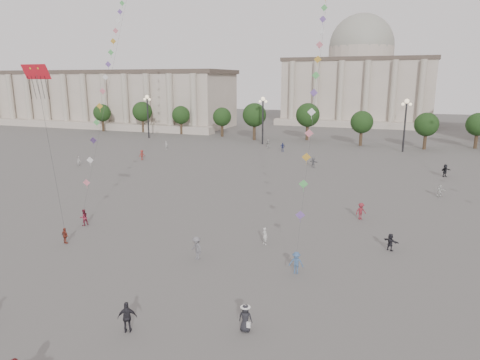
% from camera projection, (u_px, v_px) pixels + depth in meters
% --- Properties ---
extents(ground, '(360.00, 360.00, 0.00)m').
position_uv_depth(ground, '(162.00, 301.00, 28.58)').
color(ground, '#53514E').
rests_on(ground, ground).
extents(hall_west, '(84.00, 26.22, 17.20)m').
position_uv_depth(hall_west, '(108.00, 98.00, 137.75)').
color(hall_west, '#AC9F90').
rests_on(hall_west, ground).
extents(hall_central, '(48.30, 34.30, 35.50)m').
position_uv_depth(hall_central, '(359.00, 80.00, 143.16)').
color(hall_central, '#AC9F90').
rests_on(hall_central, ground).
extents(tree_row, '(137.12, 5.12, 8.00)m').
position_uv_depth(tree_row, '(335.00, 120.00, 98.48)').
color(tree_row, '#322719').
rests_on(tree_row, ground).
extents(lamp_post_far_west, '(2.00, 0.90, 10.65)m').
position_uv_depth(lamp_post_far_west, '(148.00, 109.00, 106.02)').
color(lamp_post_far_west, '#262628').
rests_on(lamp_post_far_west, ground).
extents(lamp_post_mid_west, '(2.00, 0.90, 10.65)m').
position_uv_depth(lamp_post_mid_west, '(263.00, 112.00, 95.83)').
color(lamp_post_mid_west, '#262628').
rests_on(lamp_post_mid_west, ground).
extents(lamp_post_mid_east, '(2.00, 0.90, 10.65)m').
position_uv_depth(lamp_post_mid_east, '(406.00, 116.00, 85.64)').
color(lamp_post_mid_east, '#262628').
rests_on(lamp_post_mid_east, ground).
extents(person_crowd_0, '(1.18, 0.94, 1.87)m').
position_uv_depth(person_crowd_0, '(283.00, 147.00, 87.35)').
color(person_crowd_0, navy).
rests_on(person_crowd_0, ground).
extents(person_crowd_1, '(0.93, 0.99, 1.62)m').
position_uv_depth(person_crowd_1, '(79.00, 161.00, 73.26)').
color(person_crowd_1, silver).
rests_on(person_crowd_1, ground).
extents(person_crowd_2, '(1.12, 1.36, 1.83)m').
position_uv_depth(person_crowd_2, '(142.00, 155.00, 78.43)').
color(person_crowd_2, maroon).
rests_on(person_crowd_2, ground).
extents(person_crowd_3, '(1.46, 1.08, 1.53)m').
position_uv_depth(person_crowd_3, '(390.00, 242.00, 36.87)').
color(person_crowd_3, '#232228').
rests_on(person_crowd_3, ground).
extents(person_crowd_4, '(1.09, 1.76, 1.81)m').
position_uv_depth(person_crowd_4, '(268.00, 144.00, 92.12)').
color(person_crowd_4, '#AEAEAA').
rests_on(person_crowd_4, ground).
extents(person_crowd_6, '(1.44, 1.26, 1.94)m').
position_uv_depth(person_crowd_6, '(197.00, 248.00, 35.04)').
color(person_crowd_6, slate).
rests_on(person_crowd_6, ground).
extents(person_crowd_7, '(1.46, 0.65, 1.52)m').
position_uv_depth(person_crowd_7, '(440.00, 191.00, 53.83)').
color(person_crowd_7, silver).
rests_on(person_crowd_7, ground).
extents(person_crowd_8, '(1.34, 1.24, 1.82)m').
position_uv_depth(person_crowd_8, '(361.00, 211.00, 45.03)').
color(person_crowd_8, maroon).
rests_on(person_crowd_8, ground).
extents(person_crowd_9, '(1.70, 1.63, 1.93)m').
position_uv_depth(person_crowd_9, '(445.00, 170.00, 64.82)').
color(person_crowd_9, black).
rests_on(person_crowd_9, ground).
extents(person_crowd_10, '(0.42, 0.63, 1.71)m').
position_uv_depth(person_crowd_10, '(166.00, 145.00, 89.99)').
color(person_crowd_10, '#B1B0AC').
rests_on(person_crowd_10, ground).
extents(person_crowd_12, '(1.70, 1.12, 1.75)m').
position_uv_depth(person_crowd_12, '(313.00, 162.00, 71.64)').
color(person_crowd_12, slate).
rests_on(person_crowd_12, ground).
extents(person_crowd_13, '(0.70, 0.64, 1.60)m').
position_uv_depth(person_crowd_13, '(265.00, 236.00, 38.20)').
color(person_crowd_13, '#B8B7B3').
rests_on(person_crowd_13, ground).
extents(tourist_0, '(0.93, 0.56, 1.49)m').
position_uv_depth(tourist_0, '(65.00, 236.00, 38.42)').
color(tourist_0, maroon).
rests_on(tourist_0, ground).
extents(tourist_4, '(1.20, 0.92, 1.90)m').
position_uv_depth(tourist_4, '(127.00, 317.00, 24.89)').
color(tourist_4, '#242228').
rests_on(tourist_4, ground).
extents(kite_flyer_0, '(0.95, 1.02, 1.69)m').
position_uv_depth(kite_flyer_0, '(84.00, 217.00, 43.22)').
color(kite_flyer_0, maroon).
rests_on(kite_flyer_0, ground).
extents(kite_flyer_1, '(1.18, 0.75, 1.74)m').
position_uv_depth(kite_flyer_1, '(296.00, 263.00, 32.46)').
color(kite_flyer_1, '#38567F').
rests_on(kite_flyer_1, ground).
extents(hat_person, '(0.86, 0.60, 1.69)m').
position_uv_depth(hat_person, '(245.00, 318.00, 24.97)').
color(hat_person, black).
rests_on(hat_person, ground).
extents(dragon_kite, '(2.71, 2.52, 14.46)m').
position_uv_depth(dragon_kite, '(38.00, 83.00, 30.22)').
color(dragon_kite, red).
rests_on(dragon_kite, ground).
extents(kite_train_west, '(18.35, 40.38, 60.01)m').
position_uv_depth(kite_train_west, '(120.00, 17.00, 61.08)').
color(kite_train_west, '#3F3F3F').
rests_on(kite_train_west, ground).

